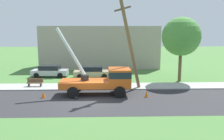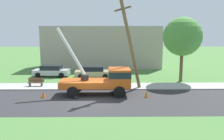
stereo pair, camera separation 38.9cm
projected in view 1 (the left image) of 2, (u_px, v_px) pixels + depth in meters
ground_plane at (95, 75)px, 31.34m from camera, size 120.00×120.00×0.00m
road_asphalt at (89, 101)px, 19.50m from camera, size 80.00×7.40×0.01m
sidewalk_strip at (92, 86)px, 24.54m from camera, size 80.00×2.83×0.10m
utility_truck at (105, 79)px, 21.41m from camera, size 6.78×3.20×5.98m
leaning_utility_pole at (130, 43)px, 22.70m from camera, size 2.80×1.83×8.77m
traffic_cone_ahead at (147, 94)px, 20.72m from camera, size 0.36×0.36×0.56m
traffic_cone_behind at (43, 94)px, 20.49m from camera, size 0.36×0.36×0.56m
parked_sedan_silver at (50, 71)px, 30.03m from camera, size 4.47×2.14×1.42m
parked_sedan_tan at (92, 72)px, 29.23m from camera, size 4.46×2.11×1.42m
park_bench at (35, 83)px, 24.36m from camera, size 1.60×0.45×0.90m
roadside_tree_near at (181, 37)px, 26.74m from camera, size 4.32×4.32×7.21m
lowrise_building_backdrop at (100, 47)px, 38.03m from camera, size 18.00×6.00×6.40m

